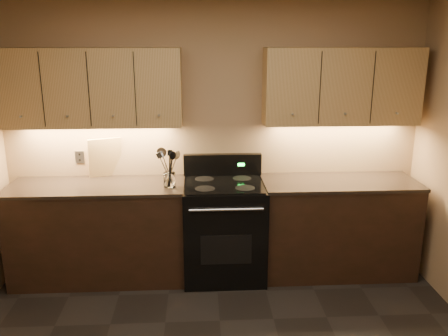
# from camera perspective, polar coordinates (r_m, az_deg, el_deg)

# --- Properties ---
(wall_back) EXTENTS (4.00, 0.04, 2.60)m
(wall_back) POSITION_cam_1_polar(r_m,az_deg,el_deg) (4.61, -1.20, 3.72)
(wall_back) COLOR #A37F60
(wall_back) RESTS_ON ground
(counter_left) EXTENTS (1.62, 0.62, 0.93)m
(counter_left) POSITION_cam_1_polar(r_m,az_deg,el_deg) (4.67, -14.74, -7.40)
(counter_left) COLOR black
(counter_left) RESTS_ON ground
(counter_right) EXTENTS (1.46, 0.62, 0.93)m
(counter_right) POSITION_cam_1_polar(r_m,az_deg,el_deg) (4.76, 13.43, -6.84)
(counter_right) COLOR black
(counter_right) RESTS_ON ground
(stove) EXTENTS (0.76, 0.68, 1.14)m
(stove) POSITION_cam_1_polar(r_m,az_deg,el_deg) (4.56, 0.01, -7.26)
(stove) COLOR black
(stove) RESTS_ON ground
(upper_cab_left) EXTENTS (1.60, 0.30, 0.70)m
(upper_cab_left) POSITION_cam_1_polar(r_m,az_deg,el_deg) (4.48, -15.57, 9.29)
(upper_cab_left) COLOR tan
(upper_cab_left) RESTS_ON wall_back
(upper_cab_right) EXTENTS (1.44, 0.30, 0.70)m
(upper_cab_right) POSITION_cam_1_polar(r_m,az_deg,el_deg) (4.58, 13.97, 9.53)
(upper_cab_right) COLOR tan
(upper_cab_right) RESTS_ON wall_back
(outlet_plate) EXTENTS (0.08, 0.01, 0.12)m
(outlet_plate) POSITION_cam_1_polar(r_m,az_deg,el_deg) (4.78, -16.96, 1.26)
(outlet_plate) COLOR #B2B5BA
(outlet_plate) RESTS_ON wall_back
(utensil_crock) EXTENTS (0.14, 0.14, 0.13)m
(utensil_crock) POSITION_cam_1_polar(r_m,az_deg,el_deg) (4.31, -6.58, -1.47)
(utensil_crock) COLOR white
(utensil_crock) RESTS_ON counter_left
(cutting_board) EXTENTS (0.32, 0.18, 0.39)m
(cutting_board) POSITION_cam_1_polar(r_m,az_deg,el_deg) (4.69, -14.15, 1.23)
(cutting_board) COLOR tan
(cutting_board) RESTS_ON counter_left
(wooden_spoon) EXTENTS (0.18, 0.10, 0.32)m
(wooden_spoon) POSITION_cam_1_polar(r_m,az_deg,el_deg) (4.28, -7.06, -0.01)
(wooden_spoon) COLOR tan
(wooden_spoon) RESTS_ON utensil_crock
(black_spoon) EXTENTS (0.11, 0.17, 0.35)m
(black_spoon) POSITION_cam_1_polar(r_m,az_deg,el_deg) (4.29, -6.73, 0.22)
(black_spoon) COLOR black
(black_spoon) RESTS_ON utensil_crock
(black_turner) EXTENTS (0.11, 0.14, 0.35)m
(black_turner) POSITION_cam_1_polar(r_m,az_deg,el_deg) (4.26, -6.65, 0.02)
(black_turner) COLOR black
(black_turner) RESTS_ON utensil_crock
(steel_spatula) EXTENTS (0.22, 0.12, 0.35)m
(steel_spatula) POSITION_cam_1_polar(r_m,az_deg,el_deg) (4.30, -6.33, 0.17)
(steel_spatula) COLOR silver
(steel_spatula) RESTS_ON utensil_crock
(steel_skimmer) EXTENTS (0.20, 0.14, 0.36)m
(steel_skimmer) POSITION_cam_1_polar(r_m,az_deg,el_deg) (4.26, -6.23, 0.08)
(steel_skimmer) COLOR silver
(steel_skimmer) RESTS_ON utensil_crock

